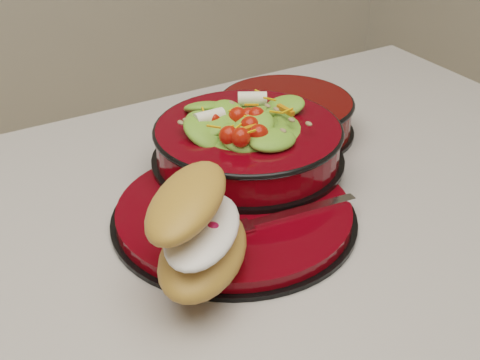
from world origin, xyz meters
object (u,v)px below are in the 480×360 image
dinner_plate (235,213)px  extra_bowl (286,115)px  salad_bowl (248,135)px  fork (282,216)px  croissant (200,230)px

dinner_plate → extra_bowl: 0.24m
salad_bowl → fork: (-0.03, -0.13, -0.04)m
salad_bowl → extra_bowl: salad_bowl is taller
salad_bowl → croissant: bearing=-133.4°
croissant → extra_bowl: croissant is taller
dinner_plate → fork: fork is taller
croissant → fork: size_ratio=1.02×
croissant → extra_bowl: 0.36m
salad_bowl → extra_bowl: size_ratio=1.25×
fork → croissant: bearing=110.0°
dinner_plate → extra_bowl: size_ratio=1.44×
croissant → extra_bowl: size_ratio=0.90×
salad_bowl → fork: 0.14m
dinner_plate → fork: 0.06m
dinner_plate → salad_bowl: size_ratio=1.15×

